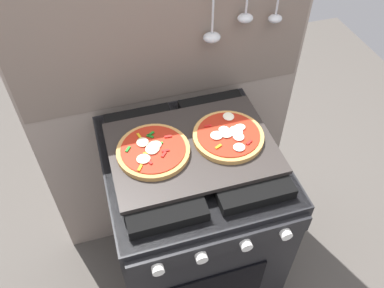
% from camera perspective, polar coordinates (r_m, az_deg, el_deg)
% --- Properties ---
extents(ground_plane, '(4.00, 4.00, 0.00)m').
position_cam_1_polar(ground_plane, '(2.07, 0.00, -17.91)').
color(ground_plane, '#4C4742').
extents(kitchen_backsplash, '(1.10, 0.09, 1.55)m').
position_cam_1_polar(kitchen_backsplash, '(1.63, -3.32, 4.85)').
color(kitchen_backsplash, gray).
rests_on(kitchen_backsplash, ground_plane).
extents(stove, '(0.60, 0.64, 0.90)m').
position_cam_1_polar(stove, '(1.67, 0.02, -11.31)').
color(stove, black).
rests_on(stove, ground_plane).
extents(baking_tray, '(0.54, 0.38, 0.02)m').
position_cam_1_polar(baking_tray, '(1.31, 0.00, -0.54)').
color(baking_tray, '#2D2826').
rests_on(baking_tray, stove).
extents(pizza_left, '(0.24, 0.24, 0.03)m').
position_cam_1_polar(pizza_left, '(1.28, -5.62, -0.95)').
color(pizza_left, '#C18947').
rests_on(pizza_left, baking_tray).
extents(pizza_right, '(0.24, 0.24, 0.03)m').
position_cam_1_polar(pizza_right, '(1.32, 5.30, 1.15)').
color(pizza_right, tan).
rests_on(pizza_right, baking_tray).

